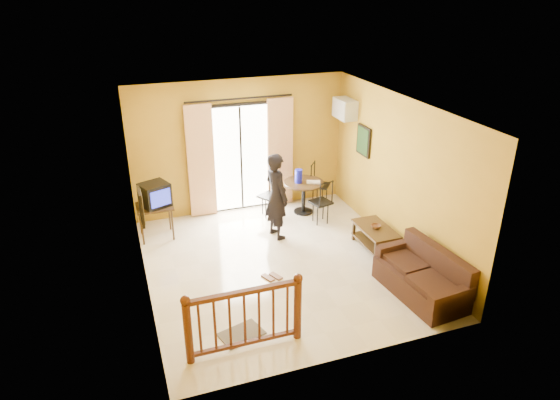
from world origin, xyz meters
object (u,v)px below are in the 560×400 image
object	(u,v)px
television	(155,195)
standing_person	(276,196)
coffee_table	(375,235)
dining_table	(304,188)
sofa	(423,278)

from	to	relation	value
television	standing_person	bearing A→B (deg)	-40.03
television	coffee_table	xyz separation A→B (m)	(3.72, -1.79, -0.60)
coffee_table	standing_person	distance (m)	1.97
television	dining_table	bearing A→B (deg)	-19.78
standing_person	dining_table	bearing A→B (deg)	-61.01
coffee_table	standing_person	size ratio (longest dim) A/B	0.57
television	standing_person	xyz separation A→B (m)	(2.16, -0.72, -0.05)
television	dining_table	world-z (taller)	television
sofa	standing_person	size ratio (longest dim) A/B	1.01
dining_table	coffee_table	xyz separation A→B (m)	(0.67, -1.89, -0.26)
dining_table	sofa	distance (m)	3.50
dining_table	sofa	xyz separation A→B (m)	(0.67, -3.42, -0.26)
television	standing_person	size ratio (longest dim) A/B	0.37
coffee_table	sofa	xyz separation A→B (m)	(0.00, -1.53, 0.01)
coffee_table	television	bearing A→B (deg)	154.34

